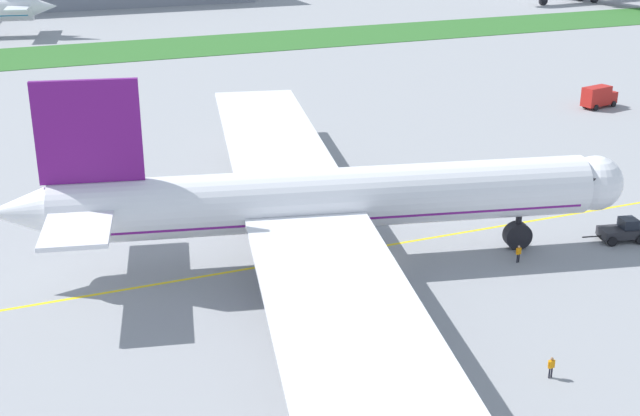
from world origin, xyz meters
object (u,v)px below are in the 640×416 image
Objects in this scene: pushback_tug at (623,231)px; ground_crew_wingwalker_starboard at (519,252)px; ground_crew_wingwalker_port at (551,365)px; service_truck_catering_van at (599,96)px; ground_crew_marshaller_front at (305,246)px; airliner_foreground at (318,201)px.

pushback_tug reaches higher than ground_crew_wingwalker_starboard.
pushback_tug is 3.72× the size of ground_crew_wingwalker_starboard.
pushback_tug is at bearing 2.06° from ground_crew_wingwalker_starboard.
pushback_tug is 3.79× the size of ground_crew_wingwalker_port.
service_truck_catering_van reaches higher than pushback_tug.
ground_crew_wingwalker_port is 0.95× the size of ground_crew_marshaller_front.
ground_crew_wingwalker_starboard is (15.95, -6.78, -4.69)m from airliner_foreground.
airliner_foreground reaches higher than ground_crew_wingwalker_starboard.
service_truck_catering_van reaches higher than ground_crew_wingwalker_port.
pushback_tug is (27.62, -6.36, -4.67)m from airliner_foreground.
service_truck_catering_van is at bearing 30.75° from airliner_foreground.
service_truck_catering_van reaches higher than ground_crew_marshaller_front.
pushback_tug is at bearing -127.30° from service_truck_catering_van.
ground_crew_wingwalker_starboard is (8.88, 16.40, 0.02)m from ground_crew_wingwalker_port.
service_truck_catering_van is (59.38, 35.33, -3.96)m from airliner_foreground.
airliner_foreground is at bearing -149.25° from service_truck_catering_van.
ground_crew_marshaller_front is 1.03× the size of ground_crew_wingwalker_starboard.
pushback_tug is at bearing -15.56° from ground_crew_marshaller_front.
ground_crew_marshaller_front is (-7.67, 24.68, 0.05)m from ground_crew_wingwalker_port.
pushback_tug is 29.30m from ground_crew_marshaller_front.
ground_crew_wingwalker_starboard is at bearing -23.04° from airliner_foreground.
airliner_foreground is 17.95m from ground_crew_wingwalker_starboard.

